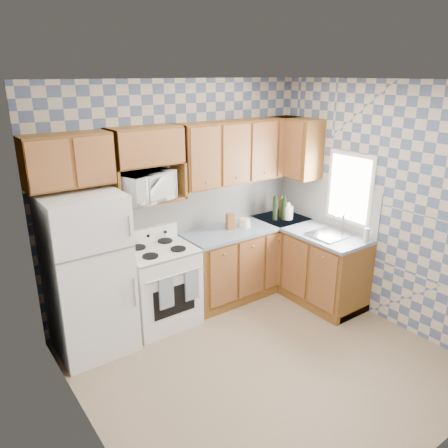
{
  "coord_description": "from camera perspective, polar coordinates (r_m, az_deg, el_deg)",
  "views": [
    {
      "loc": [
        -2.49,
        -2.76,
        2.76
      ],
      "look_at": [
        0.05,
        0.75,
        1.25
      ],
      "focal_mm": 35.0,
      "sensor_mm": 36.0,
      "label": 1
    }
  ],
  "objects": [
    {
      "name": "right_wall",
      "position": [
        5.21,
        19.94,
        2.33
      ],
      "size": [
        0.02,
        3.2,
        2.7
      ],
      "primitive_type": "cube",
      "color": "slate",
      "rests_on": "ground"
    },
    {
      "name": "bottle_0",
      "position": [
        5.75,
        6.69,
        2.01
      ],
      "size": [
        0.07,
        0.07,
        0.31
      ],
      "primitive_type": "cylinder",
      "color": "black",
      "rests_on": "countertop_back"
    },
    {
      "name": "base_cabinets_right",
      "position": [
        5.76,
        10.69,
        -4.89
      ],
      "size": [
        0.6,
        1.6,
        0.88
      ],
      "primitive_type": "cube",
      "color": "brown",
      "rests_on": "floor"
    },
    {
      "name": "sink",
      "position": [
        5.37,
        13.69,
        -1.35
      ],
      "size": [
        0.48,
        0.4,
        0.03
      ],
      "primitive_type": "cube",
      "color": "#B7B7BC",
      "rests_on": "countertop_right"
    },
    {
      "name": "backguard",
      "position": [
        5.08,
        -10.1,
        -1.39
      ],
      "size": [
        0.76,
        0.08,
        0.17
      ],
      "primitive_type": "cube",
      "color": "white",
      "rests_on": "cooktop"
    },
    {
      "name": "countertop_back",
      "position": [
        5.56,
        3.19,
        -0.37
      ],
      "size": [
        1.77,
        0.63,
        0.04
      ],
      "primitive_type": "cube",
      "color": "slate",
      "rests_on": "base_cabinets_back"
    },
    {
      "name": "refrigerator",
      "position": [
        4.61,
        -17.35,
        -6.34
      ],
      "size": [
        0.75,
        0.7,
        1.68
      ],
      "primitive_type": "cube",
      "color": "white",
      "rests_on": "floor"
    },
    {
      "name": "dish_towel_left",
      "position": [
        4.71,
        -7.53,
        -8.92
      ],
      "size": [
        0.17,
        0.02,
        0.35
      ],
      "primitive_type": "cube",
      "color": "navy",
      "rests_on": "stove_body"
    },
    {
      "name": "microwave_shelf",
      "position": [
        4.84,
        -9.79,
        3.04
      ],
      "size": [
        0.8,
        0.33,
        0.03
      ],
      "primitive_type": "cube",
      "color": "brown",
      "rests_on": "back_wall"
    },
    {
      "name": "floor",
      "position": [
        4.63,
        5.18,
        -17.46
      ],
      "size": [
        3.4,
        3.4,
        0.0
      ],
      "primitive_type": "plane",
      "color": "#816B4F",
      "rests_on": "ground"
    },
    {
      "name": "bottle_2",
      "position": [
        5.88,
        7.51,
        2.16
      ],
      "size": [
        0.07,
        0.07,
        0.27
      ],
      "primitive_type": "cylinder",
      "color": "brown",
      "rests_on": "countertop_back"
    },
    {
      "name": "backsplash_right",
      "position": [
        5.71,
        13.18,
        2.83
      ],
      "size": [
        0.02,
        1.6,
        0.56
      ],
      "primitive_type": "cube",
      "color": "white",
      "rests_on": "right_wall"
    },
    {
      "name": "base_cabinets_back",
      "position": [
        5.73,
        3.07,
        -4.69
      ],
      "size": [
        1.75,
        0.6,
        0.88
      ],
      "primitive_type": "cube",
      "color": "brown",
      "rests_on": "floor"
    },
    {
      "name": "dish_towel_right",
      "position": [
        4.85,
        -4.23,
        -7.94
      ],
      "size": [
        0.17,
        0.02,
        0.35
      ],
      "primitive_type": "cube",
      "color": "navy",
      "rests_on": "stove_body"
    },
    {
      "name": "back_wall",
      "position": [
        5.22,
        -5.93,
        3.42
      ],
      "size": [
        3.4,
        0.02,
        2.7
      ],
      "primitive_type": "cube",
      "color": "slate",
      "rests_on": "ground"
    },
    {
      "name": "microwave",
      "position": [
        4.72,
        -10.27,
        4.81
      ],
      "size": [
        0.67,
        0.55,
        0.32
      ],
      "primitive_type": "imported",
      "rotation": [
        0.0,
        0.0,
        0.31
      ],
      "color": "white",
      "rests_on": "microwave_shelf"
    },
    {
      "name": "cooktop",
      "position": [
        4.88,
        -8.6,
        -3.36
      ],
      "size": [
        0.76,
        0.65,
        0.02
      ],
      "primitive_type": "cube",
      "color": "silver",
      "rests_on": "stove_body"
    },
    {
      "name": "backsplash_back",
      "position": [
        5.45,
        -2.19,
        2.57
      ],
      "size": [
        2.6,
        0.02,
        0.56
      ],
      "primitive_type": "cube",
      "color": "white",
      "rests_on": "back_wall"
    },
    {
      "name": "knife_block",
      "position": [
        5.38,
        0.81,
        0.33
      ],
      "size": [
        0.11,
        0.11,
        0.2
      ],
      "primitive_type": "cube",
      "rotation": [
        0.0,
        0.0,
        -0.26
      ],
      "color": "brown",
      "rests_on": "countertop_back"
    },
    {
      "name": "upper_cabinets_right",
      "position": [
        5.76,
        9.24,
        9.86
      ],
      "size": [
        0.33,
        0.7,
        0.74
      ],
      "primitive_type": "cube",
      "color": "brown",
      "rests_on": "right_wall"
    },
    {
      "name": "electric_kettle",
      "position": [
        5.83,
        8.32,
        1.51
      ],
      "size": [
        0.14,
        0.14,
        0.18
      ],
      "primitive_type": "cylinder",
      "color": "white",
      "rests_on": "countertop_back"
    },
    {
      "name": "window",
      "position": [
        5.43,
        16.1,
        4.48
      ],
      "size": [
        0.02,
        0.66,
        0.86
      ],
      "primitive_type": "cube",
      "color": "white",
      "rests_on": "right_wall"
    },
    {
      "name": "stove_body",
      "position": [
        5.07,
        -8.35,
        -8.11
      ],
      "size": [
        0.76,
        0.65,
        0.9
      ],
      "primitive_type": "cube",
      "color": "white",
      "rests_on": "floor"
    },
    {
      "name": "countertop_right",
      "position": [
        5.59,
        10.94,
        -0.59
      ],
      "size": [
        0.63,
        1.6,
        0.04
      ],
      "primitive_type": "cube",
      "color": "slate",
      "rests_on": "base_cabinets_right"
    },
    {
      "name": "soap_bottle",
      "position": [
        5.23,
        18.11,
        -1.41
      ],
      "size": [
        0.06,
        0.06,
        0.17
      ],
      "primitive_type": "cylinder",
      "color": "beige",
      "rests_on": "countertop_right"
    },
    {
      "name": "upper_cabinets_back",
      "position": [
        5.43,
        2.43,
        9.53
      ],
      "size": [
        1.75,
        0.33,
        0.74
      ],
      "primitive_type": "cube",
      "color": "brown",
      "rests_on": "back_wall"
    },
    {
      "name": "food_containers",
      "position": [
        5.49,
        2.68,
        0.2
      ],
      "size": [
        0.16,
        0.16,
        0.11
      ],
      "primitive_type": null,
      "color": "beige",
      "rests_on": "countertop_back"
    },
    {
      "name": "bottle_1",
      "position": [
        5.78,
        7.83,
        1.93
      ],
      "size": [
        0.07,
        0.07,
        0.29
      ],
      "primitive_type": "cylinder",
      "color": "black",
      "rests_on": "countertop_back"
    },
    {
      "name": "upper_cabinets_fridge",
      "position": [
        4.44,
        -19.77,
        7.83
      ],
      "size": [
        0.82,
        0.33,
        0.5
      ],
      "primitive_type": "cube",
      "color": "brown",
      "rests_on": "back_wall"
    }
  ]
}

